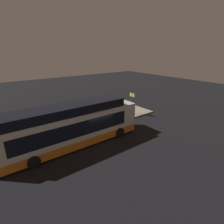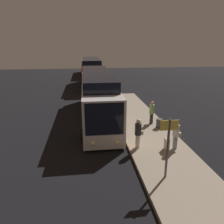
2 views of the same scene
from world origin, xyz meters
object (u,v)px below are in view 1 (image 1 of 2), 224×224
object	(u,v)px
bus_lead	(73,127)
passenger_waiting	(116,113)
sign_post	(132,101)
suitcase	(111,113)
passenger_with_bags	(108,108)
passenger_boarding	(78,115)
trash_bin	(84,117)

from	to	relation	value
bus_lead	passenger_waiting	bearing A→B (deg)	17.16
sign_post	suitcase	bearing A→B (deg)	158.24
passenger_with_bags	suitcase	xyz separation A→B (m)	(0.11, -0.53, -0.57)
suitcase	sign_post	bearing A→B (deg)	-21.76
bus_lead	passenger_waiting	world-z (taller)	bus_lead
passenger_boarding	suitcase	world-z (taller)	passenger_boarding
passenger_boarding	sign_post	world-z (taller)	sign_post
bus_lead	sign_post	world-z (taller)	bus_lead
passenger_waiting	trash_bin	bearing A→B (deg)	100.09
trash_bin	sign_post	bearing A→B (deg)	-16.37
passenger_boarding	trash_bin	xyz separation A→B (m)	(0.89, 0.31, -0.61)
sign_post	trash_bin	world-z (taller)	sign_post
suitcase	sign_post	xyz separation A→B (m)	(2.50, -1.00, 1.41)
passenger_boarding	passenger_waiting	distance (m)	4.21
passenger_with_bags	sign_post	world-z (taller)	sign_post
bus_lead	trash_bin	bearing A→B (deg)	51.58
bus_lead	passenger_waiting	distance (m)	6.45
passenger_waiting	passenger_with_bags	size ratio (longest dim) A/B	1.04
passenger_with_bags	bus_lead	bearing A→B (deg)	-179.30
bus_lead	passenger_with_bags	size ratio (longest dim) A/B	7.27
passenger_boarding	sign_post	size ratio (longest dim) A/B	0.62
passenger_waiting	passenger_with_bags	bearing A→B (deg)	38.00
passenger_boarding	passenger_with_bags	world-z (taller)	passenger_boarding
trash_bin	passenger_waiting	bearing A→B (deg)	-38.40
passenger_with_bags	trash_bin	distance (m)	3.29
sign_post	trash_bin	distance (m)	6.25
passenger_with_bags	sign_post	distance (m)	3.14
passenger_with_bags	passenger_boarding	bearing A→B (deg)	151.19
passenger_boarding	sign_post	distance (m)	6.92
sign_post	trash_bin	size ratio (longest dim) A/B	4.23
suitcase	sign_post	size ratio (longest dim) A/B	0.33
trash_bin	bus_lead	bearing A→B (deg)	-128.42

